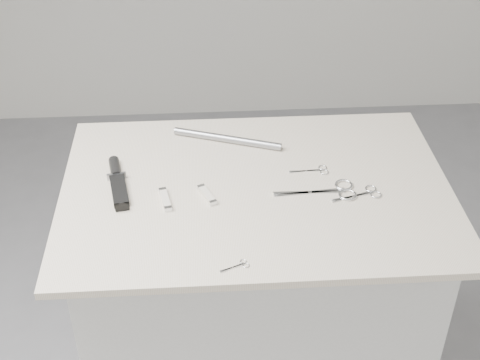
{
  "coord_description": "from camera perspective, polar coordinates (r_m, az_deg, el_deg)",
  "views": [
    {
      "loc": [
        -0.13,
        -1.38,
        1.93
      ],
      "look_at": [
        -0.04,
        0.03,
        0.92
      ],
      "focal_mm": 50.0,
      "sensor_mm": 36.0,
      "label": 1
    }
  ],
  "objects": [
    {
      "name": "embroidery_scissors_a",
      "position": [
        1.72,
        10.6,
        -1.16
      ],
      "size": [
        0.13,
        0.07,
        0.0
      ],
      "rotation": [
        0.0,
        0.0,
        0.28
      ],
      "color": "silver",
      "rests_on": "display_board"
    },
    {
      "name": "plinth",
      "position": [
        2.03,
        1.2,
        -11.35
      ],
      "size": [
        0.9,
        0.6,
        0.9
      ],
      "primitive_type": "cube",
      "color": "silver",
      "rests_on": "ground"
    },
    {
      "name": "display_board",
      "position": [
        1.72,
        1.38,
        -0.85
      ],
      "size": [
        1.0,
        0.7,
        0.02
      ],
      "primitive_type": "cube",
      "color": "beige",
      "rests_on": "plinth"
    },
    {
      "name": "large_shears",
      "position": [
        1.71,
        7.94,
        -0.92
      ],
      "size": [
        0.21,
        0.09,
        0.01
      ],
      "rotation": [
        0.0,
        0.0,
        0.03
      ],
      "color": "silver",
      "rests_on": "display_board"
    },
    {
      "name": "metal_rail",
      "position": [
        1.89,
        -1.1,
        3.54
      ],
      "size": [
        0.3,
        0.13,
        0.02
      ],
      "primitive_type": "cylinder",
      "rotation": [
        0.0,
        1.57,
        -0.35
      ],
      "color": "gray",
      "rests_on": "display_board"
    },
    {
      "name": "embroidery_scissors_b",
      "position": [
        1.78,
        6.45,
        0.82
      ],
      "size": [
        0.1,
        0.05,
        0.0
      ],
      "rotation": [
        0.0,
        0.0,
        0.05
      ],
      "color": "silver",
      "rests_on": "display_board"
    },
    {
      "name": "pocket_knife_a",
      "position": [
        1.67,
        -6.39,
        -1.66
      ],
      "size": [
        0.04,
        0.09,
        0.01
      ],
      "rotation": [
        0.0,
        0.0,
        1.77
      ],
      "color": "beige",
      "rests_on": "display_board"
    },
    {
      "name": "pocket_knife_b",
      "position": [
        1.68,
        -2.84,
        -1.28
      ],
      "size": [
        0.05,
        0.08,
        0.01
      ],
      "rotation": [
        0.0,
        0.0,
        1.97
      ],
      "color": "beige",
      "rests_on": "display_board"
    },
    {
      "name": "tiny_scissors",
      "position": [
        1.49,
        -0.17,
        -7.33
      ],
      "size": [
        0.07,
        0.04,
        0.0
      ],
      "rotation": [
        0.0,
        0.0,
        0.4
      ],
      "color": "silver",
      "rests_on": "display_board"
    },
    {
      "name": "sheathed_knife",
      "position": [
        1.76,
        -10.43,
        -0.01
      ],
      "size": [
        0.07,
        0.21,
        0.03
      ],
      "rotation": [
        0.0,
        0.0,
        1.75
      ],
      "color": "black",
      "rests_on": "display_board"
    }
  ]
}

